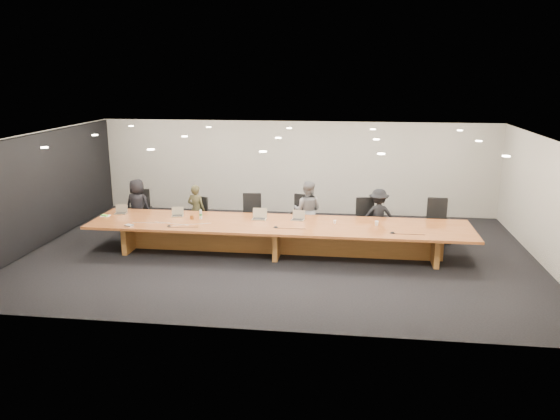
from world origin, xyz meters
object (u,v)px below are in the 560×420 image
Objects in this scene: water_bottle at (201,215)px; chair_mid_left at (252,216)px; person_c at (307,210)px; mic_center at (276,227)px; chair_mid_right at (300,217)px; laptop_a at (120,209)px; av_box at (129,225)px; chair_right at (367,220)px; laptop_c at (259,214)px; paper_cup_near at (335,222)px; laptop_d at (298,215)px; amber_mug at (192,217)px; chair_far_right at (437,222)px; laptop_b at (177,212)px; conference_table at (278,233)px; mic_left at (169,226)px; person_a at (138,206)px; mic_right at (392,233)px; paper_cup_far at (377,223)px; chair_left at (197,216)px; person_b at (196,210)px; person_d at (378,216)px; chair_far_left at (140,211)px.

chair_mid_left is at bearing 46.32° from water_bottle.
person_c is 1.72m from mic_center.
chair_mid_right reaches higher than laptop_a.
chair_mid_right reaches higher than av_box.
laptop_c is (-2.62, -0.95, 0.32)m from chair_right.
paper_cup_near is at bearing 28.97° from av_box.
laptop_d is 2.57m from amber_mug.
laptop_b is at bearing -167.89° from chair_far_right.
conference_table is 0.69m from laptop_c.
chair_mid_right reaches higher than mic_left.
person_a is 13.65× the size of mic_left.
person_a is at bearing 165.16° from mic_right.
paper_cup_far is at bearing 0.38° from amber_mug.
chair_mid_right is 2.18m from paper_cup_far.
chair_mid_right is at bearing 131.79° from paper_cup_near.
laptop_d is (3.00, 0.02, 0.00)m from laptop_b.
laptop_a is at bearing 174.77° from conference_table.
chair_left is at bearing 162.98° from paper_cup_near.
chair_right reaches higher than paper_cup_near.
chair_right is 1.72m from chair_far_right.
person_b is 12.63× the size of mic_left.
person_a is at bearing 151.38° from water_bottle.
paper_cup_near is (-1.06, -1.08, 0.10)m from person_d.
amber_mug is 0.98× the size of paper_cup_far.
paper_cup_far is (-1.54, -1.08, 0.21)m from chair_far_right.
mic_center is at bearing 4.99° from mic_left.
paper_cup_far is at bearing -14.55° from laptop_b.
person_c is 3.57m from mic_left.
chair_far_left reaches higher than laptop_b.
person_c is at bearing 69.47° from mic_center.
chair_far_left is 3.86× the size of laptop_d.
chair_far_right is 2.08m from mic_right.
laptop_c is (1.86, -1.00, 0.21)m from person_b.
chair_mid_right reaches higher than water_bottle.
chair_far_left reaches higher than paper_cup_near.
person_c is at bearing -170.08° from person_a.
laptop_a is 1.34× the size of water_bottle.
person_c is at bearing 22.87° from amber_mug.
av_box is at bearing -174.51° from mic_left.
laptop_d is at bearing 87.10° from person_c.
chair_far_left is 9.28× the size of mic_center.
av_box is at bearing 32.69° from person_c.
person_a is at bearing -5.87° from person_d.
mic_right is at bearing 175.44° from person_a.
person_c is at bearing 164.17° from chair_right.
person_a is 6.37m from person_d.
mic_right reaches higher than conference_table.
mic_right is at bearing -0.31° from chair_left.
laptop_c is at bearing 6.40° from amber_mug.
av_box is at bearing -168.98° from conference_table.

